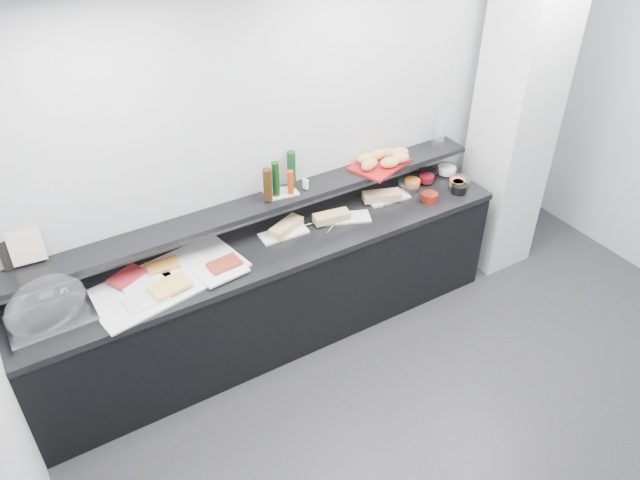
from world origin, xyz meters
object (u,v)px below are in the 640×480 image
sandwich_plate_mid (346,218)px  bread_tray (380,164)px  framed_print (19,246)px  condiment_tray (281,193)px  cloche_base (52,320)px  carafe (439,129)px

sandwich_plate_mid → bread_tray: bearing=45.1°
sandwich_plate_mid → framed_print: size_ratio=1.36×
framed_print → condiment_tray: framed_print is taller
cloche_base → sandwich_plate_mid: size_ratio=1.41×
condiment_tray → framed_print: bearing=-174.7°
cloche_base → condiment_tray: (1.69, 0.23, 0.24)m
framed_print → sandwich_plate_mid: bearing=-6.7°
sandwich_plate_mid → condiment_tray: bearing=177.3°
framed_print → bread_tray: framed_print is taller
framed_print → bread_tray: (2.56, -0.13, -0.12)m
carafe → condiment_tray: bearing=179.8°
cloche_base → framed_print: bearing=94.9°
framed_print → condiment_tray: 1.73m
bread_tray → sandwich_plate_mid: bearing=-177.3°
cloche_base → framed_print: size_ratio=1.91×
bread_tray → carafe: size_ratio=1.47×
condiment_tray → carafe: size_ratio=0.77×
framed_print → bread_tray: bearing=-1.7°
framed_print → bread_tray: size_ratio=0.59×
sandwich_plate_mid → condiment_tray: (-0.43, 0.20, 0.25)m
sandwich_plate_mid → cloche_base: bearing=-157.1°
sandwich_plate_mid → carafe: (1.00, 0.20, 0.39)m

